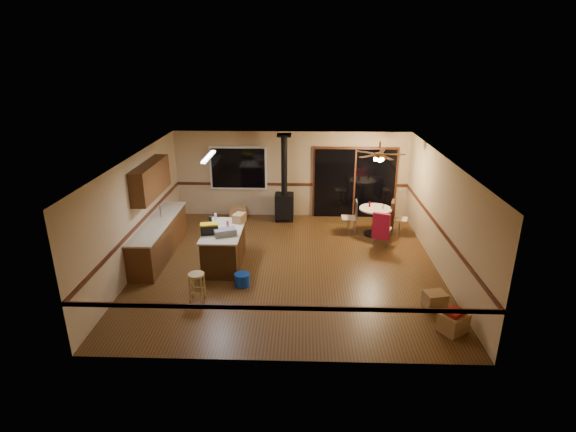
{
  "coord_description": "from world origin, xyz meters",
  "views": [
    {
      "loc": [
        0.33,
        -9.62,
        4.82
      ],
      "look_at": [
        0.0,
        0.3,
        1.15
      ],
      "focal_mm": 28.0,
      "sensor_mm": 36.0,
      "label": 1
    }
  ],
  "objects_px": {
    "wood_stove": "(284,197)",
    "box_corner_b": "(435,300)",
    "bar_stool": "(197,287)",
    "kitchen_island": "(224,247)",
    "chair_near": "(381,226)",
    "box_corner_a": "(453,323)",
    "dining_table": "(375,217)",
    "chair_right": "(394,213)",
    "blue_bucket": "(242,280)",
    "toolbox_black": "(209,229)",
    "toolbox_grey": "(225,232)",
    "box_under_window": "(238,213)",
    "chair_left": "(353,213)"
  },
  "relations": [
    {
      "from": "kitchen_island",
      "to": "toolbox_grey",
      "type": "xyz_separation_m",
      "value": [
        0.1,
        -0.33,
        0.52
      ]
    },
    {
      "from": "box_corner_a",
      "to": "blue_bucket",
      "type": "bearing_deg",
      "value": 158.89
    },
    {
      "from": "kitchen_island",
      "to": "bar_stool",
      "type": "relative_size",
      "value": 2.81
    },
    {
      "from": "toolbox_grey",
      "to": "toolbox_black",
      "type": "height_order",
      "value": "toolbox_black"
    },
    {
      "from": "chair_near",
      "to": "box_corner_a",
      "type": "distance_m",
      "value": 3.79
    },
    {
      "from": "toolbox_black",
      "to": "toolbox_grey",
      "type": "bearing_deg",
      "value": -11.3
    },
    {
      "from": "toolbox_grey",
      "to": "chair_right",
      "type": "height_order",
      "value": "toolbox_grey"
    },
    {
      "from": "toolbox_black",
      "to": "chair_right",
      "type": "height_order",
      "value": "toolbox_black"
    },
    {
      "from": "dining_table",
      "to": "wood_stove",
      "type": "bearing_deg",
      "value": 157.56
    },
    {
      "from": "dining_table",
      "to": "chair_right",
      "type": "relative_size",
      "value": 1.26
    },
    {
      "from": "bar_stool",
      "to": "chair_left",
      "type": "height_order",
      "value": "chair_left"
    },
    {
      "from": "blue_bucket",
      "to": "dining_table",
      "type": "height_order",
      "value": "dining_table"
    },
    {
      "from": "dining_table",
      "to": "chair_left",
      "type": "relative_size",
      "value": 1.71
    },
    {
      "from": "blue_bucket",
      "to": "toolbox_black",
      "type": "bearing_deg",
      "value": 137.68
    },
    {
      "from": "chair_near",
      "to": "box_under_window",
      "type": "distance_m",
      "value": 4.46
    },
    {
      "from": "toolbox_black",
      "to": "bar_stool",
      "type": "height_order",
      "value": "toolbox_black"
    },
    {
      "from": "kitchen_island",
      "to": "toolbox_black",
      "type": "distance_m",
      "value": 0.67
    },
    {
      "from": "wood_stove",
      "to": "box_corner_b",
      "type": "xyz_separation_m",
      "value": [
        3.19,
        -4.8,
        -0.57
      ]
    },
    {
      "from": "dining_table",
      "to": "chair_left",
      "type": "distance_m",
      "value": 0.61
    },
    {
      "from": "toolbox_black",
      "to": "dining_table",
      "type": "xyz_separation_m",
      "value": [
        4.1,
        2.26,
        -0.48
      ]
    },
    {
      "from": "kitchen_island",
      "to": "chair_left",
      "type": "bearing_deg",
      "value": 32.96
    },
    {
      "from": "bar_stool",
      "to": "dining_table",
      "type": "distance_m",
      "value": 5.5
    },
    {
      "from": "chair_near",
      "to": "box_under_window",
      "type": "bearing_deg",
      "value": 153.77
    },
    {
      "from": "bar_stool",
      "to": "box_corner_b",
      "type": "relative_size",
      "value": 1.48
    },
    {
      "from": "dining_table",
      "to": "bar_stool",
      "type": "bearing_deg",
      "value": -138.68
    },
    {
      "from": "wood_stove",
      "to": "toolbox_black",
      "type": "xyz_separation_m",
      "value": [
        -1.57,
        -3.3,
        0.28
      ]
    },
    {
      "from": "toolbox_grey",
      "to": "chair_near",
      "type": "relative_size",
      "value": 0.69
    },
    {
      "from": "chair_right",
      "to": "kitchen_island",
      "type": "bearing_deg",
      "value": -154.26
    },
    {
      "from": "box_corner_a",
      "to": "toolbox_grey",
      "type": "bearing_deg",
      "value": 153.64
    },
    {
      "from": "chair_near",
      "to": "box_corner_b",
      "type": "height_order",
      "value": "chair_near"
    },
    {
      "from": "box_corner_a",
      "to": "chair_right",
      "type": "bearing_deg",
      "value": 92.97
    },
    {
      "from": "toolbox_grey",
      "to": "box_under_window",
      "type": "xyz_separation_m",
      "value": [
        -0.23,
        3.43,
        -0.78
      ]
    },
    {
      "from": "box_corner_b",
      "to": "box_corner_a",
      "type": "bearing_deg",
      "value": -82.26
    },
    {
      "from": "wood_stove",
      "to": "chair_left",
      "type": "bearing_deg",
      "value": -26.05
    },
    {
      "from": "bar_stool",
      "to": "kitchen_island",
      "type": "bearing_deg",
      "value": 79.9
    },
    {
      "from": "blue_bucket",
      "to": "chair_right",
      "type": "xyz_separation_m",
      "value": [
        3.81,
        3.09,
        0.46
      ]
    },
    {
      "from": "toolbox_black",
      "to": "chair_left",
      "type": "xyz_separation_m",
      "value": [
        3.51,
        2.35,
        -0.42
      ]
    },
    {
      "from": "chair_left",
      "to": "kitchen_island",
      "type": "bearing_deg",
      "value": -147.04
    },
    {
      "from": "bar_stool",
      "to": "chair_near",
      "type": "relative_size",
      "value": 0.85
    },
    {
      "from": "box_under_window",
      "to": "toolbox_black",
      "type": "bearing_deg",
      "value": -92.39
    },
    {
      "from": "toolbox_grey",
      "to": "box_corner_b",
      "type": "distance_m",
      "value": 4.69
    },
    {
      "from": "chair_near",
      "to": "box_corner_a",
      "type": "height_order",
      "value": "chair_near"
    },
    {
      "from": "bar_stool",
      "to": "wood_stove",
      "type": "bearing_deg",
      "value": 71.22
    },
    {
      "from": "kitchen_island",
      "to": "box_under_window",
      "type": "bearing_deg",
      "value": 92.32
    },
    {
      "from": "chair_near",
      "to": "chair_right",
      "type": "distance_m",
      "value": 1.09
    },
    {
      "from": "bar_stool",
      "to": "box_corner_a",
      "type": "bearing_deg",
      "value": -10.8
    },
    {
      "from": "box_corner_b",
      "to": "wood_stove",
      "type": "bearing_deg",
      "value": 123.61
    },
    {
      "from": "bar_stool",
      "to": "chair_right",
      "type": "xyz_separation_m",
      "value": [
        4.65,
        3.72,
        0.3
      ]
    },
    {
      "from": "chair_right",
      "to": "wood_stove",
      "type": "bearing_deg",
      "value": 162.77
    },
    {
      "from": "chair_near",
      "to": "chair_right",
      "type": "relative_size",
      "value": 1.0
    }
  ]
}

